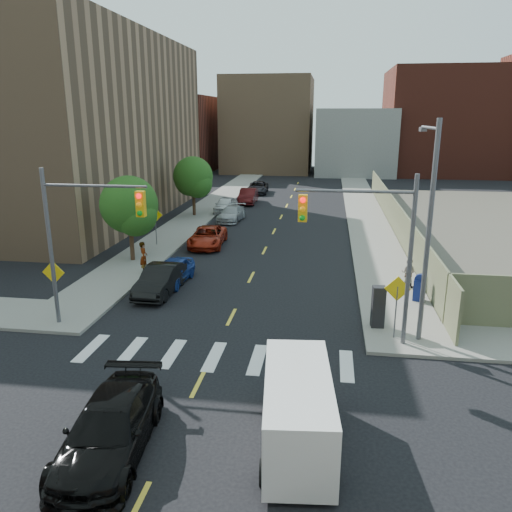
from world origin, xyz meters
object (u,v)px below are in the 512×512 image
(cargo_van, at_px, (297,407))
(pedestrian_west, at_px, (144,257))
(mailbox, at_px, (420,288))
(parked_car_black, at_px, (160,280))
(parked_car_silver, at_px, (231,214))
(payphone, at_px, (378,307))
(parked_car_grey, at_px, (258,187))
(black_sedan, at_px, (110,429))
(parked_car_red, at_px, (208,237))
(parked_car_maroon, at_px, (248,196))
(parked_car_blue, at_px, (172,271))
(pedestrian_east, at_px, (408,273))
(parked_car_white, at_px, (226,205))

(cargo_van, bearing_deg, pedestrian_west, 119.09)
(cargo_van, xyz_separation_m, mailbox, (5.30, 11.93, -0.33))
(parked_car_black, xyz_separation_m, parked_car_silver, (0.12, 18.89, -0.09))
(payphone, bearing_deg, parked_car_black, 158.76)
(parked_car_silver, relative_size, cargo_van, 0.91)
(cargo_van, height_order, payphone, cargo_van)
(parked_car_silver, xyz_separation_m, parked_car_grey, (0.00, 16.48, 0.04))
(black_sedan, relative_size, cargo_van, 1.06)
(parked_car_red, height_order, parked_car_maroon, parked_car_maroon)
(parked_car_blue, bearing_deg, parked_car_red, 93.80)
(parked_car_red, height_order, pedestrian_east, pedestrian_east)
(parked_car_white, bearing_deg, black_sedan, -83.35)
(parked_car_black, distance_m, parked_car_white, 22.63)
(parked_car_silver, distance_m, cargo_van, 31.36)
(parked_car_white, height_order, pedestrian_east, pedestrian_east)
(pedestrian_west, bearing_deg, parked_car_grey, -22.85)
(pedestrian_west, xyz_separation_m, pedestrian_east, (14.97, -0.35, -0.15))
(parked_car_red, relative_size, parked_car_grey, 1.00)
(black_sedan, distance_m, pedestrian_east, 18.27)
(parked_car_blue, height_order, black_sedan, black_sedan)
(parked_car_red, relative_size, pedestrian_east, 3.21)
(cargo_van, relative_size, pedestrian_east, 3.19)
(pedestrian_east, bearing_deg, mailbox, 119.45)
(parked_car_red, bearing_deg, parked_car_white, 92.48)
(parked_car_grey, bearing_deg, parked_car_silver, -92.95)
(payphone, bearing_deg, parked_car_red, 124.21)
(parked_car_black, bearing_deg, pedestrian_east, 12.75)
(parked_car_grey, xyz_separation_m, mailbox, (13.14, -34.91, 0.13))
(parked_car_silver, xyz_separation_m, mailbox, (13.14, -18.43, 0.17))
(parked_car_maroon, xyz_separation_m, pedestrian_west, (-2.10, -25.21, 0.29))
(mailbox, bearing_deg, pedestrian_west, -173.52)
(parked_car_maroon, bearing_deg, parked_car_white, -104.72)
(parked_car_silver, xyz_separation_m, black_sedan, (2.75, -31.56, 0.11))
(parked_car_white, xyz_separation_m, parked_car_maroon, (1.30, 5.50, 0.03))
(black_sedan, xyz_separation_m, pedestrian_west, (-4.85, 15.56, 0.32))
(pedestrian_west, bearing_deg, cargo_van, -164.48)
(cargo_van, bearing_deg, payphone, 64.94)
(parked_car_silver, distance_m, payphone, 24.51)
(pedestrian_west, distance_m, pedestrian_east, 14.98)
(parked_car_silver, distance_m, parked_car_grey, 16.48)
(cargo_van, relative_size, payphone, 2.67)
(cargo_van, distance_m, pedestrian_east, 14.90)
(parked_car_white, distance_m, parked_car_grey, 12.84)
(parked_car_red, xyz_separation_m, payphone, (10.80, -13.09, 0.38))
(parked_car_black, distance_m, payphone, 11.36)
(parked_car_red, bearing_deg, black_sedan, -86.48)
(pedestrian_west, bearing_deg, parked_car_maroon, -23.92)
(parked_car_grey, xyz_separation_m, black_sedan, (2.75, -48.04, 0.07))
(payphone, bearing_deg, mailbox, 51.46)
(parked_car_grey, xyz_separation_m, pedestrian_east, (12.87, -32.83, 0.23))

